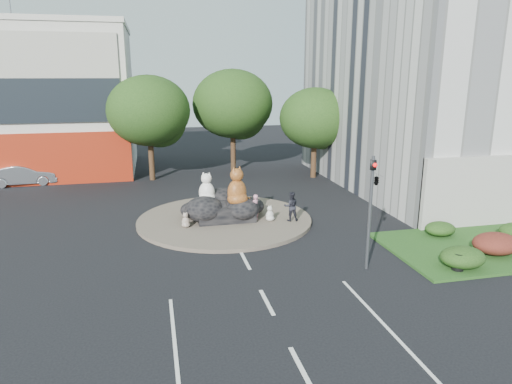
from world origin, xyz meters
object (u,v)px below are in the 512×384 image
cat_tabby (237,186)px  kitten_white (270,213)px  parked_car (24,175)px  pedestrian_pink (255,207)px  litter_bin (458,261)px  kitten_calico (186,219)px  cat_white (207,187)px  pedestrian_dark (291,206)px

cat_tabby → kitten_white: size_ratio=2.43×
cat_tabby → parked_car: (-14.27, 12.89, -1.41)m
cat_tabby → kitten_white: 2.42m
pedestrian_pink → kitten_white: bearing=126.8°
pedestrian_pink → litter_bin: size_ratio=1.96×
kitten_calico → litter_bin: bearing=-11.1°
cat_tabby → kitten_calico: (-2.96, -0.61, -1.58)m
litter_bin → parked_car: bearing=135.8°
cat_tabby → kitten_white: (1.77, -0.54, -1.55)m
cat_tabby → litter_bin: size_ratio=2.86×
kitten_white → litter_bin: kitten_white is taller
cat_white → litter_bin: cat_white is taller
cat_tabby → kitten_white: cat_tabby is taller
kitten_calico → cat_tabby: bearing=37.1°
pedestrian_pink → litter_bin: 10.97m
kitten_white → parked_car: bearing=114.2°
pedestrian_pink → litter_bin: bearing=94.0°
kitten_calico → litter_bin: (10.94, -8.10, -0.12)m
litter_bin → kitten_calico: bearing=143.5°
cat_tabby → kitten_calico: cat_tabby is taller
cat_tabby → pedestrian_pink: size_ratio=1.46×
kitten_calico → pedestrian_pink: bearing=30.1°
kitten_calico → litter_bin: kitten_calico is taller
pedestrian_dark → parked_car: size_ratio=0.35×
cat_white → parked_car: size_ratio=0.37×
cat_white → cat_tabby: bearing=-3.7°
kitten_white → litter_bin: bearing=-78.7°
cat_white → pedestrian_pink: (2.57, -1.20, -1.03)m
kitten_calico → pedestrian_dark: (5.91, -0.20, 0.42)m
kitten_white → parked_car: (-16.04, 13.43, 0.14)m
kitten_calico → parked_car: size_ratio=0.17×
pedestrian_pink → litter_bin: (7.00, -8.42, -0.45)m
pedestrian_dark → parked_car: 22.00m
cat_tabby → kitten_calico: bearing=159.9°
cat_white → parked_car: (-12.67, 11.99, -1.19)m
kitten_calico → pedestrian_dark: bearing=23.5°
cat_white → cat_tabby: 1.85m
kitten_white → pedestrian_pink: 0.89m
parked_car → litter_bin: parked_car is taller
kitten_white → pedestrian_pink: bearing=136.6°
pedestrian_dark → parked_car: (-17.21, 13.70, -0.24)m
pedestrian_pink → cat_tabby: bearing=-52.2°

